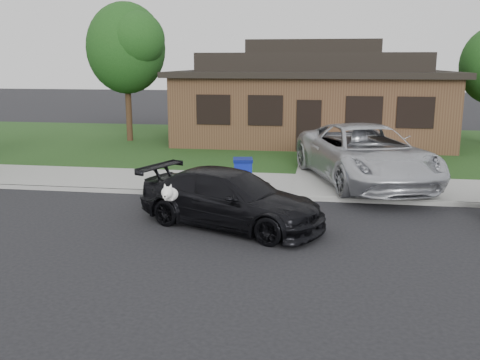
# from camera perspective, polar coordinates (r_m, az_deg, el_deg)

# --- Properties ---
(ground) EXTENTS (120.00, 120.00, 0.00)m
(ground) POSITION_cam_1_polar(r_m,az_deg,el_deg) (12.66, -13.07, -5.34)
(ground) COLOR black
(ground) RESTS_ON ground
(sidewalk) EXTENTS (60.00, 3.00, 0.12)m
(sidewalk) POSITION_cam_1_polar(r_m,az_deg,el_deg) (17.21, -6.88, -0.16)
(sidewalk) COLOR gray
(sidewalk) RESTS_ON ground
(curb) EXTENTS (60.00, 0.12, 0.12)m
(curb) POSITION_cam_1_polar(r_m,az_deg,el_deg) (15.81, -8.36, -1.34)
(curb) COLOR gray
(curb) RESTS_ON ground
(lawn) EXTENTS (60.00, 13.00, 0.13)m
(lawn) POSITION_cam_1_polar(r_m,az_deg,el_deg) (24.86, -1.85, 3.86)
(lawn) COLOR #193814
(lawn) RESTS_ON ground
(driveway) EXTENTS (4.50, 13.00, 0.14)m
(driveway) POSITION_cam_1_polar(r_m,az_deg,el_deg) (21.51, 12.50, 2.21)
(driveway) COLOR gray
(driveway) RESTS_ON ground
(sedan) EXTENTS (4.93, 3.44, 1.33)m
(sedan) POSITION_cam_1_polar(r_m,az_deg,el_deg) (12.55, -1.01, -2.01)
(sedan) COLOR black
(sedan) RESTS_ON ground
(minivan) EXTENTS (4.75, 6.95, 1.77)m
(minivan) POSITION_cam_1_polar(r_m,az_deg,el_deg) (16.94, 13.22, 2.72)
(minivan) COLOR silver
(minivan) RESTS_ON driveway
(recycling_bin) EXTENTS (0.65, 0.65, 0.93)m
(recycling_bin) POSITION_cam_1_polar(r_m,az_deg,el_deg) (15.64, 0.31, 0.64)
(recycling_bin) COLOR #0E1E9D
(recycling_bin) RESTS_ON sidewalk
(house) EXTENTS (12.60, 8.60, 4.65)m
(house) POSITION_cam_1_polar(r_m,az_deg,el_deg) (26.19, 7.69, 8.76)
(house) COLOR #422B1C
(house) RESTS_ON ground
(tree_0) EXTENTS (3.78, 3.60, 6.34)m
(tree_0) POSITION_cam_1_polar(r_m,az_deg,el_deg) (25.65, -11.82, 13.77)
(tree_0) COLOR #332114
(tree_0) RESTS_ON ground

